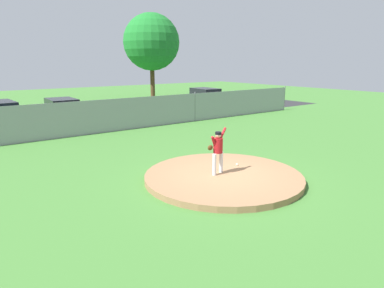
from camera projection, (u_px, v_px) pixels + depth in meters
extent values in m
plane|color=#427A33|center=(141.00, 146.00, 16.27)|extent=(80.00, 80.00, 0.00)
cube|color=#2B2B2D|center=(82.00, 121.00, 22.91)|extent=(44.00, 7.00, 0.01)
cylinder|color=#99704C|center=(223.00, 177.00, 11.55)|extent=(5.41, 5.41, 0.20)
cylinder|color=silver|center=(214.00, 165.00, 11.32)|extent=(0.13, 0.13, 0.75)
cylinder|color=silver|center=(221.00, 162.00, 11.62)|extent=(0.13, 0.13, 0.75)
cylinder|color=maroon|center=(218.00, 145.00, 11.32)|extent=(0.32, 0.32, 0.51)
cylinder|color=maroon|center=(222.00, 134.00, 11.34)|extent=(0.42, 0.19, 0.45)
cylinder|color=maroon|center=(214.00, 143.00, 11.19)|extent=(0.29, 0.15, 0.46)
ellipsoid|color=#4C2D14|center=(210.00, 148.00, 11.20)|extent=(0.20, 0.12, 0.18)
sphere|color=tan|center=(218.00, 135.00, 11.24)|extent=(0.20, 0.20, 0.20)
cylinder|color=black|center=(218.00, 133.00, 11.22)|extent=(0.21, 0.21, 0.09)
sphere|color=white|center=(237.00, 164.00, 12.47)|extent=(0.07, 0.07, 0.07)
cube|color=gray|center=(107.00, 116.00, 19.17)|extent=(31.42, 0.03, 1.89)
cylinder|color=slate|center=(195.00, 107.00, 22.78)|extent=(0.07, 0.07, 1.99)
cylinder|color=slate|center=(284.00, 98.00, 28.22)|extent=(0.07, 0.07, 1.99)
cube|color=#B7BABF|center=(205.00, 100.00, 29.06)|extent=(2.02, 4.64, 0.80)
cube|color=black|center=(205.00, 92.00, 28.89)|extent=(1.77, 2.59, 0.64)
cylinder|color=black|center=(196.00, 103.00, 30.30)|extent=(1.86, 0.74, 0.64)
cylinder|color=black|center=(215.00, 107.00, 28.01)|extent=(1.86, 0.74, 0.64)
cylinder|color=black|center=(6.00, 129.00, 18.58)|extent=(1.98, 0.77, 0.64)
cube|color=#232328|center=(63.00, 114.00, 21.64)|extent=(1.81, 4.43, 0.67)
cube|color=black|center=(62.00, 104.00, 21.48)|extent=(1.64, 2.45, 0.68)
cylinder|color=black|center=(58.00, 117.00, 22.80)|extent=(1.81, 0.67, 0.64)
cylinder|color=black|center=(69.00, 123.00, 20.64)|extent=(1.81, 0.67, 0.64)
cylinder|color=#4C331E|center=(153.00, 81.00, 36.51)|extent=(0.48, 0.48, 3.93)
sphere|color=#1D772A|center=(151.00, 42.00, 35.55)|extent=(5.96, 5.96, 5.96)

